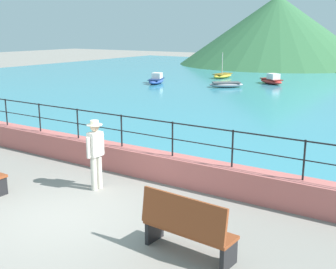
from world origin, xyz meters
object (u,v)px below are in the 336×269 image
boat_2 (226,84)px  boat_5 (272,80)px  boat_1 (156,80)px  bench_far (186,226)px  boat_4 (223,75)px  person_walking (96,151)px

boat_2 → boat_5: 4.01m
boat_1 → bench_far: bearing=-54.1°
boat_2 → boat_4: size_ratio=1.00×
person_walking → boat_2: person_walking is taller
bench_far → boat_4: bearing=114.8°
person_walking → boat_4: 25.43m
boat_1 → boat_2: (5.17, 0.85, -0.07)m
person_walking → boat_4: size_ratio=0.74×
person_walking → boat_5: (-3.65, 22.44, -0.65)m
boat_1 → boat_4: boat_4 is taller
boat_4 → person_walking: bearing=-70.9°
boat_4 → bench_far: bearing=-65.2°
bench_far → boat_1: (-14.23, 19.62, -0.23)m
person_walking → boat_2: bearing=106.3°
bench_far → person_walking: person_walking is taller
bench_far → boat_5: bearing=106.6°
bench_far → boat_2: size_ratio=0.73×
bench_far → person_walking: size_ratio=0.99×
boat_1 → boat_4: bearing=68.1°
person_walking → boat_2: size_ratio=0.74×
boat_5 → bench_far: bearing=-73.4°
boat_4 → boat_5: boat_4 is taller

